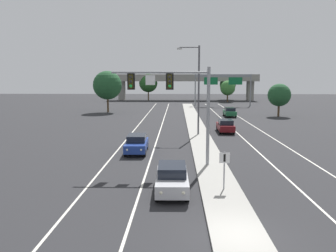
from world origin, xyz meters
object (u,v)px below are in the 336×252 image
(overhead_signal_mast, at_px, (177,95))
(tree_far_right_c, at_px, (279,95))
(street_lamp_median, at_px, (197,85))
(median_sign_post, at_px, (224,165))
(car_oncoming_silver, at_px, (172,178))
(tree_far_left_c, at_px, (148,83))
(highway_sign_gantry, at_px, (223,80))
(car_receding_green, at_px, (230,112))
(tree_far_right_a, at_px, (228,84))
(car_oncoming_blue, at_px, (137,143))
(car_receding_darkred, at_px, (225,126))
(tree_far_right_b, at_px, (228,88))
(tree_far_left_b, at_px, (107,85))

(overhead_signal_mast, xyz_separation_m, tree_far_right_c, (17.51, 34.25, -1.66))
(street_lamp_median, bearing_deg, overhead_signal_mast, -99.01)
(median_sign_post, height_order, car_oncoming_silver, median_sign_post)
(median_sign_post, xyz_separation_m, tree_far_right_c, (14.78, 39.93, 2.08))
(tree_far_right_c, height_order, tree_far_left_c, tree_far_left_c)
(highway_sign_gantry, distance_m, tree_far_left_c, 27.93)
(overhead_signal_mast, bearing_deg, median_sign_post, -64.33)
(median_sign_post, distance_m, street_lamp_median, 20.11)
(overhead_signal_mast, height_order, car_receding_green, overhead_signal_mast)
(overhead_signal_mast, height_order, tree_far_right_a, overhead_signal_mast)
(car_oncoming_blue, relative_size, tree_far_right_c, 0.80)
(car_receding_darkred, height_order, tree_far_right_b, tree_far_right_b)
(tree_far_right_c, relative_size, tree_far_left_b, 0.71)
(tree_far_right_c, height_order, tree_far_right_a, tree_far_right_a)
(tree_far_right_c, bearing_deg, car_oncoming_blue, -125.43)
(median_sign_post, bearing_deg, tree_far_left_c, 97.81)
(overhead_signal_mast, height_order, car_receding_darkred, overhead_signal_mast)
(overhead_signal_mast, bearing_deg, tree_far_left_b, 108.22)
(highway_sign_gantry, xyz_separation_m, tree_far_left_c, (-19.28, 20.17, -1.05))
(overhead_signal_mast, relative_size, car_receding_green, 1.61)
(street_lamp_median, xyz_separation_m, tree_far_right_a, (13.31, 67.05, -1.17))
(street_lamp_median, bearing_deg, tree_far_left_c, 99.77)
(car_receding_darkred, bearing_deg, highway_sign_gantry, 82.99)
(car_oncoming_blue, relative_size, tree_far_left_c, 0.57)
(highway_sign_gantry, bearing_deg, median_sign_post, -97.41)
(median_sign_post, relative_size, street_lamp_median, 0.22)
(highway_sign_gantry, bearing_deg, car_receding_green, -94.43)
(highway_sign_gantry, bearing_deg, tree_far_right_c, -72.83)
(tree_far_right_a, bearing_deg, tree_far_right_b, -98.29)
(tree_far_right_a, bearing_deg, tree_far_left_b, -125.51)
(street_lamp_median, distance_m, tree_far_left_b, 30.81)
(highway_sign_gantry, relative_size, tree_far_right_b, 2.24)
(car_oncoming_blue, xyz_separation_m, tree_far_left_b, (-9.80, 35.92, 4.37))
(tree_far_right_b, bearing_deg, car_oncoming_blue, -104.96)
(tree_far_left_b, bearing_deg, car_receding_darkred, -51.59)
(street_lamp_median, distance_m, car_receding_darkred, 6.60)
(street_lamp_median, distance_m, tree_far_right_b, 57.34)
(overhead_signal_mast, bearing_deg, highway_sign_gantry, 79.14)
(highway_sign_gantry, bearing_deg, tree_far_right_a, 79.19)
(car_oncoming_blue, bearing_deg, tree_far_right_a, 75.98)
(highway_sign_gantry, bearing_deg, car_oncoming_silver, -100.11)
(car_receding_darkred, bearing_deg, car_receding_green, 79.67)
(car_receding_green, relative_size, highway_sign_gantry, 0.34)
(street_lamp_median, distance_m, tree_far_right_a, 68.37)
(street_lamp_median, height_order, highway_sign_gantry, street_lamp_median)
(car_receding_green, relative_size, tree_far_right_b, 0.76)
(car_oncoming_blue, distance_m, tree_far_right_c, 36.46)
(car_oncoming_silver, bearing_deg, tree_far_right_a, 79.69)
(tree_far_right_b, xyz_separation_m, tree_far_left_c, (-22.44, 6.21, 1.25))
(car_oncoming_blue, height_order, tree_far_right_a, tree_far_right_a)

